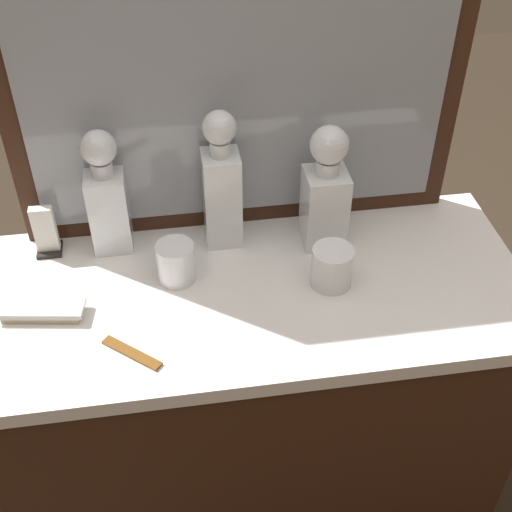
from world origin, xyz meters
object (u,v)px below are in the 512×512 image
crystal_decanter_right (108,202)px  tortoiseshell_comb (132,353)px  crystal_tumbler_center (176,264)px  silver_brush_far_left (42,310)px  napkin_holder (46,234)px  crystal_tumbler_far_left (332,268)px  crystal_decanter_center (222,192)px  crystal_decanter_far_left (325,198)px

crystal_decanter_right → tortoiseshell_comb: (0.03, -0.31, -0.11)m
crystal_tumbler_center → silver_brush_far_left: 0.26m
silver_brush_far_left → napkin_holder: napkin_holder is taller
crystal_decanter_right → crystal_tumbler_far_left: bearing=-23.6°
crystal_decanter_right → crystal_decanter_center: crystal_decanter_center is taller
crystal_decanter_far_left → crystal_tumbler_center: size_ratio=3.27×
crystal_decanter_far_left → silver_brush_far_left: bearing=-166.1°
crystal_decanter_far_left → crystal_decanter_right: 0.44m
crystal_decanter_right → crystal_tumbler_far_left: 0.46m
crystal_decanter_far_left → crystal_decanter_right: same height
crystal_decanter_center → crystal_tumbler_center: bearing=-133.7°
crystal_tumbler_center → tortoiseshell_comb: bearing=-116.2°
crystal_decanter_far_left → napkin_holder: crystal_decanter_far_left is taller
crystal_decanter_far_left → crystal_tumbler_center: bearing=-166.5°
crystal_tumbler_center → silver_brush_far_left: bearing=-165.5°
crystal_decanter_right → tortoiseshell_comb: crystal_decanter_right is taller
crystal_decanter_far_left → crystal_decanter_right: bearing=173.3°
crystal_tumbler_far_left → crystal_tumbler_center: 0.30m
crystal_decanter_right → napkin_holder: (-0.13, -0.00, -0.06)m
silver_brush_far_left → napkin_holder: (-0.00, 0.19, 0.03)m
crystal_decanter_far_left → tortoiseshell_comb: crystal_decanter_far_left is taller
napkin_holder → crystal_tumbler_center: bearing=-25.7°
crystal_tumbler_center → tortoiseshell_comb: size_ratio=0.78×
crystal_tumbler_center → napkin_holder: 0.28m
silver_brush_far_left → tortoiseshell_comb: 0.20m
crystal_decanter_right → crystal_tumbler_center: 0.19m
crystal_decanter_far_left → crystal_decanter_center: bearing=170.2°
tortoiseshell_comb → crystal_decanter_center: bearing=56.5°
crystal_decanter_center → crystal_tumbler_far_left: size_ratio=3.64×
crystal_tumbler_far_left → tortoiseshell_comb: (-0.39, -0.13, -0.03)m
crystal_tumbler_far_left → napkin_holder: napkin_holder is taller
crystal_decanter_center → napkin_holder: size_ratio=2.73×
crystal_decanter_right → tortoiseshell_comb: bearing=-84.4°
crystal_tumbler_far_left → crystal_decanter_far_left: bearing=84.5°
crystal_decanter_far_left → silver_brush_far_left: 0.59m
tortoiseshell_comb → crystal_decanter_far_left: bearing=33.1°
crystal_tumbler_center → napkin_holder: bearing=154.3°
crystal_decanter_right → crystal_decanter_center: 0.23m
silver_brush_far_left → crystal_decanter_right: bearing=55.4°
crystal_decanter_far_left → silver_brush_far_left: crystal_decanter_far_left is taller
crystal_decanter_far_left → tortoiseshell_comb: size_ratio=2.54×
napkin_holder → crystal_decanter_center: bearing=-2.1°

